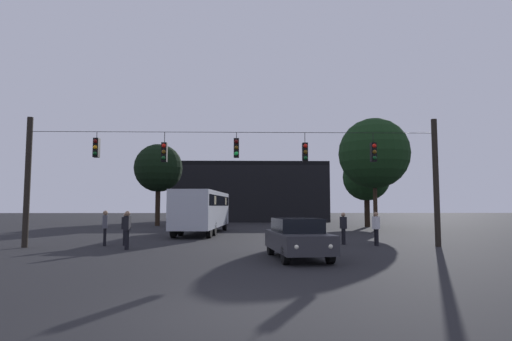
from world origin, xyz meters
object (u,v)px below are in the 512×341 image
Objects in this scene: pedestrian_trailing at (126,227)px; tree_behind_building at (366,178)px; tree_right_far at (158,168)px; car_near_right at (298,238)px; pedestrian_crossing_left at (127,228)px; car_far_left at (214,218)px; city_bus at (203,208)px; tree_left_silhouette at (374,153)px; pedestrian_crossing_right at (376,227)px; pedestrian_crossing_center at (105,226)px; pedestrian_near_bus at (343,226)px.

pedestrian_trailing is 25.42m from tree_behind_building.
tree_behind_building is at bearing -7.91° from tree_right_far.
pedestrian_crossing_left is at bearing 154.58° from car_near_right.
pedestrian_trailing is at bearing -98.47° from car_far_left.
city_bus is 6.33× the size of pedestrian_crossing_left.
pedestrian_trailing is at bearing 107.60° from pedestrian_crossing_left.
pedestrian_crossing_left is 1.07× the size of pedestrian_trailing.
pedestrian_crossing_left is at bearing -102.09° from city_bus.
tree_left_silhouette is (13.44, -8.35, 5.40)m from car_far_left.
pedestrian_crossing_left is 21.57m from tree_left_silhouette.
city_bus is at bearing 77.91° from pedestrian_crossing_left.
city_bus is 13.79m from tree_right_far.
pedestrian_crossing_right is at bearing -107.14° from tree_left_silhouette.
tree_right_far is at bearing 154.57° from tree_left_silhouette.
tree_right_far is at bearing 172.09° from tree_behind_building.
car_near_right is 6.80m from pedestrian_crossing_right.
pedestrian_crossing_right is at bearing 47.78° from car_near_right.
pedestrian_crossing_left is at bearing -172.80° from pedestrian_crossing_right.
pedestrian_trailing is 0.18× the size of tree_left_silhouette.
pedestrian_crossing_right is (9.66, -20.60, 0.16)m from car_far_left.
pedestrian_crossing_center reaches higher than pedestrian_crossing_right.
car_near_right is 26.14m from car_far_left.
pedestrian_crossing_center is at bearing -113.41° from city_bus.
pedestrian_crossing_right is (9.64, -9.45, -0.91)m from city_bus.
pedestrian_crossing_left and pedestrian_crossing_center have the same top height.
pedestrian_near_bus is 11.16m from pedestrian_trailing.
city_bus is at bearing -64.27° from tree_right_far.
pedestrian_trailing is 20.84m from tree_left_silhouette.
city_bus reaches higher than pedestrian_crossing_right.
pedestrian_crossing_left is 0.25× the size of tree_behind_building.
tree_behind_building reaches higher than pedestrian_crossing_left.
tree_behind_building is at bearing 49.85° from pedestrian_crossing_left.
pedestrian_crossing_right is at bearing -64.88° from car_far_left.
city_bus is 1.23× the size of tree_left_silhouette.
car_near_right is 10.49m from pedestrian_crossing_center.
car_far_left is 2.72× the size of pedestrian_near_bus.
pedestrian_trailing reaches higher than car_near_right.
pedestrian_crossing_center is at bearing -145.48° from tree_left_silhouette.
pedestrian_crossing_center is at bearing 131.54° from pedestrian_crossing_left.
tree_left_silhouette is at bearing -31.85° from car_far_left.
city_bus is 11.24m from pedestrian_crossing_left.
tree_right_far is (-20.31, 2.82, 1.11)m from tree_behind_building.
car_far_left is 2.54× the size of pedestrian_crossing_left.
car_near_right is at bearing -34.72° from pedestrian_trailing.
city_bus reaches higher than pedestrian_trailing.
pedestrian_crossing_center is 0.21× the size of tree_right_far.
pedestrian_crossing_left is 1.04× the size of pedestrian_crossing_right.
pedestrian_crossing_center is at bearing 178.72° from pedestrian_crossing_right.
pedestrian_trailing is at bearing -108.67° from city_bus.
tree_left_silhouette is at bearing 11.82° from city_bus.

